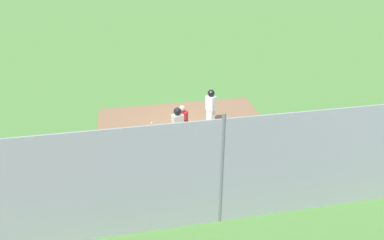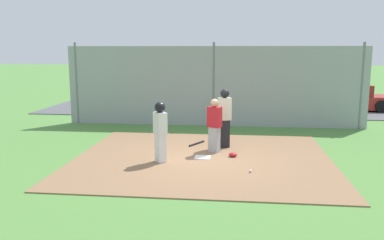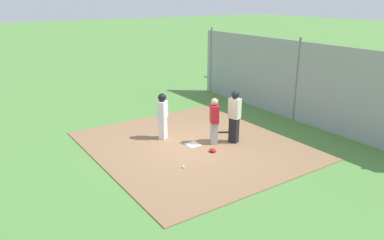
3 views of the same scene
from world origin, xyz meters
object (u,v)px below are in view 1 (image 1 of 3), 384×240
baseball_bat (204,154)px  home_plate (187,134)px  umpire (178,130)px  catcher_mask (167,138)px  baseball (152,123)px  runner (211,106)px  catcher (182,124)px

baseball_bat → home_plate: bearing=-139.8°
umpire → catcher_mask: size_ratio=7.67×
home_plate → baseball: (-1.31, 1.23, 0.03)m
runner → baseball_bat: runner is taller
catcher → baseball: (-1.02, 1.91, -0.80)m
umpire → catcher_mask: bearing=-5.1°
catcher → catcher_mask: catcher is taller
baseball_bat → baseball: bearing=-121.4°
baseball_bat → baseball: 3.28m
baseball_bat → catcher_mask: (-1.19, 1.40, 0.03)m
umpire → baseball: size_ratio=24.86×
catcher_mask → baseball: 1.51m
home_plate → catcher_mask: catcher_mask is taller
umpire → catcher_mask: 1.48m
catcher → catcher_mask: size_ratio=6.71×
umpire → catcher: bearing=-42.5°
home_plate → catcher: bearing=-113.3°
catcher_mask → baseball: catcher_mask is taller
home_plate → umpire: 1.74m
home_plate → runner: 1.55m
runner → baseball_bat: 2.45m
catcher → catcher_mask: (-0.56, 0.47, -0.78)m
runner → umpire: bearing=11.9°
home_plate → baseball_bat: 1.64m
runner → baseball: runner is taller
home_plate → catcher: (-0.29, -0.68, 0.83)m
runner → baseball: bearing=-52.2°
home_plate → baseball_bat: bearing=-78.4°
home_plate → catcher_mask: size_ratio=1.83×
baseball_bat → catcher_mask: 1.84m
runner → catcher_mask: (-1.97, -0.73, -0.89)m
catcher → runner: 1.85m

